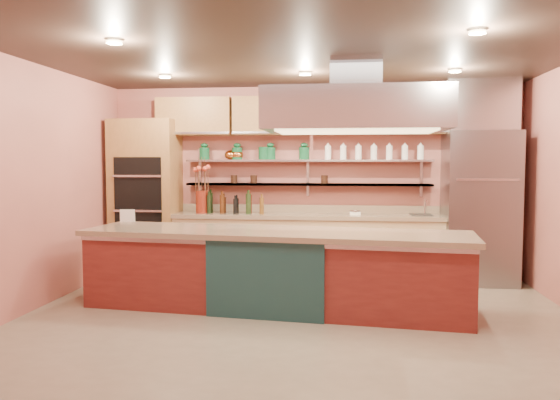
# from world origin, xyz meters

# --- Properties ---
(floor) EXTENTS (6.00, 5.00, 0.02)m
(floor) POSITION_xyz_m (0.00, 0.00, -0.01)
(floor) COLOR gray
(floor) RESTS_ON ground
(ceiling) EXTENTS (6.00, 5.00, 0.02)m
(ceiling) POSITION_xyz_m (0.00, 0.00, 2.80)
(ceiling) COLOR black
(ceiling) RESTS_ON wall_back
(wall_back) EXTENTS (6.00, 0.04, 2.80)m
(wall_back) POSITION_xyz_m (0.00, 2.50, 1.40)
(wall_back) COLOR #AF5F52
(wall_back) RESTS_ON floor
(wall_front) EXTENTS (6.00, 0.04, 2.80)m
(wall_front) POSITION_xyz_m (0.00, -2.50, 1.40)
(wall_front) COLOR #AF5F52
(wall_front) RESTS_ON floor
(wall_left) EXTENTS (0.04, 5.00, 2.80)m
(wall_left) POSITION_xyz_m (-3.00, 0.00, 1.40)
(wall_left) COLOR #AF5F52
(wall_left) RESTS_ON floor
(oven_stack) EXTENTS (0.95, 0.64, 2.30)m
(oven_stack) POSITION_xyz_m (-2.45, 2.18, 1.15)
(oven_stack) COLOR #9C6B38
(oven_stack) RESTS_ON floor
(refrigerator) EXTENTS (0.95, 0.72, 2.10)m
(refrigerator) POSITION_xyz_m (2.35, 2.14, 1.05)
(refrigerator) COLOR slate
(refrigerator) RESTS_ON floor
(back_counter) EXTENTS (3.84, 0.64, 0.93)m
(back_counter) POSITION_xyz_m (-0.05, 2.20, 0.47)
(back_counter) COLOR tan
(back_counter) RESTS_ON floor
(wall_shelf_lower) EXTENTS (3.60, 0.26, 0.03)m
(wall_shelf_lower) POSITION_xyz_m (-0.05, 2.37, 1.35)
(wall_shelf_lower) COLOR #AEAFB5
(wall_shelf_lower) RESTS_ON wall_back
(wall_shelf_upper) EXTENTS (3.60, 0.26, 0.03)m
(wall_shelf_upper) POSITION_xyz_m (-0.05, 2.37, 1.70)
(wall_shelf_upper) COLOR #AEAFB5
(wall_shelf_upper) RESTS_ON wall_back
(upper_cabinets) EXTENTS (4.60, 0.36, 0.55)m
(upper_cabinets) POSITION_xyz_m (0.00, 2.32, 2.35)
(upper_cabinets) COLOR #9C6B38
(upper_cabinets) RESTS_ON wall_back
(range_hood) EXTENTS (2.00, 1.00, 0.45)m
(range_hood) POSITION_xyz_m (0.61, 0.47, 2.25)
(range_hood) COLOR #AEAFB5
(range_hood) RESTS_ON ceiling
(ceiling_downlights) EXTENTS (4.00, 2.80, 0.02)m
(ceiling_downlights) POSITION_xyz_m (0.00, 0.20, 2.77)
(ceiling_downlights) COLOR #FFE5A5
(ceiling_downlights) RESTS_ON ceiling
(island) EXTENTS (4.39, 1.40, 0.90)m
(island) POSITION_xyz_m (-0.29, 0.47, 0.45)
(island) COLOR maroon
(island) RESTS_ON floor
(flower_vase) EXTENTS (0.25, 0.25, 0.33)m
(flower_vase) POSITION_xyz_m (-1.59, 2.15, 1.09)
(flower_vase) COLOR maroon
(flower_vase) RESTS_ON back_counter
(oil_bottle_cluster) EXTENTS (0.93, 0.39, 0.29)m
(oil_bottle_cluster) POSITION_xyz_m (-1.08, 2.15, 1.07)
(oil_bottle_cluster) COLOR black
(oil_bottle_cluster) RESTS_ON back_counter
(kitchen_scale) EXTENTS (0.18, 0.15, 0.08)m
(kitchen_scale) POSITION_xyz_m (0.65, 2.15, 0.97)
(kitchen_scale) COLOR white
(kitchen_scale) RESTS_ON back_counter
(bar_faucet) EXTENTS (0.03, 0.03, 0.21)m
(bar_faucet) POSITION_xyz_m (1.63, 2.25, 1.04)
(bar_faucet) COLOR white
(bar_faucet) RESTS_ON back_counter
(copper_kettle) EXTENTS (0.20, 0.20, 0.14)m
(copper_kettle) POSITION_xyz_m (-1.20, 2.37, 1.79)
(copper_kettle) COLOR #B05F28
(copper_kettle) RESTS_ON wall_shelf_upper
(green_canister) EXTENTS (0.20, 0.20, 0.19)m
(green_canister) POSITION_xyz_m (-0.70, 2.37, 1.81)
(green_canister) COLOR #0F4927
(green_canister) RESTS_ON wall_shelf_upper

